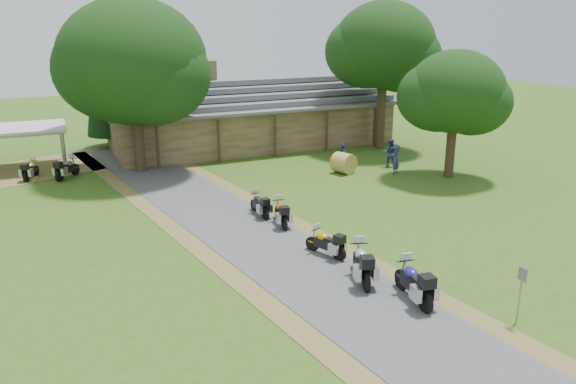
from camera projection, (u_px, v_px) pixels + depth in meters
name	position (u px, v px, depth m)	size (l,w,h in m)	color
ground	(340.00, 294.00, 19.30)	(120.00, 120.00, 0.00)	#355417
driveway	(280.00, 254.00, 22.57)	(46.00, 46.00, 0.00)	#434345
lodge	(251.00, 112.00, 41.81)	(21.40, 9.40, 4.90)	brown
carport	(15.00, 148.00, 34.95)	(6.19, 4.13, 2.68)	silver
motorcycle_row_a	(414.00, 281.00, 18.66)	(2.13, 0.69, 1.45)	navy
motorcycle_row_b	(362.00, 262.00, 20.10)	(2.14, 0.70, 1.47)	#A5A9AD
motorcycle_row_c	(326.00, 242.00, 22.26)	(1.77, 0.58, 1.21)	#C79201
motorcycle_row_d	(281.00, 212.00, 25.63)	(1.85, 0.60, 1.27)	#D85E19
motorcycle_row_e	(259.00, 204.00, 26.86)	(1.75, 0.57, 1.19)	black
motorcycle_carport_a	(30.00, 169.00, 33.06)	(1.78, 0.58, 1.22)	gold
motorcycle_carport_b	(67.00, 167.00, 33.18)	(1.94, 0.63, 1.33)	slate
person_a	(396.00, 157.00, 34.00)	(0.60, 0.43, 2.11)	navy
person_b	(390.00, 150.00, 35.72)	(0.60, 0.43, 2.10)	navy
person_c	(343.00, 155.00, 34.77)	(0.57, 0.41, 2.01)	navy
hay_bale	(344.00, 163.00, 34.31)	(1.26, 1.26, 1.15)	olive
sign_post	(520.00, 296.00, 17.15)	(0.34, 0.06, 1.91)	gray
oak_lodge_left	(134.00, 84.00, 33.24)	(8.72, 8.72, 10.77)	black
oak_lodge_right	(383.00, 66.00, 39.34)	(7.09, 7.09, 11.85)	black
oak_driveway	(454.00, 109.00, 32.43)	(5.62, 5.62, 8.19)	black
cedar_near	(106.00, 59.00, 39.67)	(3.63, 3.63, 12.68)	black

